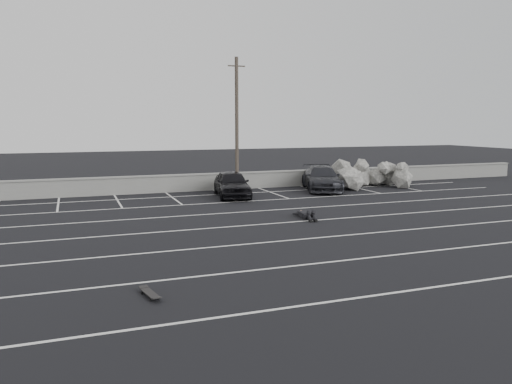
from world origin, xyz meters
name	(u,v)px	position (x,y,z in m)	size (l,w,h in m)	color
ground	(290,240)	(0.00, 0.00, 0.00)	(120.00, 120.00, 0.00)	black
seawall	(197,182)	(0.00, 14.00, 0.55)	(50.00, 0.45, 1.06)	gray
stall_lines	(248,218)	(-0.08, 4.41, 0.00)	(36.00, 20.05, 0.01)	silver
car_left	(232,184)	(1.25, 10.85, 0.75)	(1.76, 4.38, 1.49)	black
car_right	(322,178)	(7.37, 11.59, 0.74)	(2.08, 5.12, 1.49)	black
utility_pole	(237,124)	(2.33, 13.20, 4.10)	(1.08, 0.22, 8.10)	#4C4238
trash_bin	(369,179)	(11.49, 12.64, 0.41)	(0.67, 0.67, 0.81)	#252527
riprap_pile	(370,177)	(11.12, 11.98, 0.62)	(6.06, 3.87, 1.64)	#A8A69D
person	(305,212)	(2.42, 3.82, 0.23)	(1.19, 2.44, 0.47)	black
skateboard	(150,294)	(-5.62, -4.17, 0.08)	(0.39, 0.89, 0.10)	black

